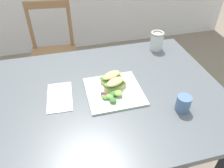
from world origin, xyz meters
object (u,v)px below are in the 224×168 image
at_px(mason_jar_iced_tea, 157,41).
at_px(sandwich_half_back, 111,77).
at_px(sandwich_half_front, 115,84).
at_px(fork_on_napkin, 59,94).
at_px(chair_wooden_far, 54,54).
at_px(plate_lunch, 114,91).
at_px(cup_extra_side, 183,103).
at_px(dining_table, 100,112).

bearing_deg(mason_jar_iced_tea, sandwich_half_back, -142.89).
height_order(sandwich_half_front, fork_on_napkin, sandwich_half_front).
xyz_separation_m(chair_wooden_far, fork_on_napkin, (0.04, -0.90, 0.30)).
height_order(plate_lunch, sandwich_half_front, sandwich_half_front).
xyz_separation_m(chair_wooden_far, sandwich_half_back, (0.30, -0.88, 0.33)).
relative_size(sandwich_half_front, mason_jar_iced_tea, 1.00).
xyz_separation_m(sandwich_half_back, mason_jar_iced_tea, (0.37, 0.28, 0.01)).
relative_size(chair_wooden_far, plate_lunch, 3.22).
relative_size(chair_wooden_far, mason_jar_iced_tea, 7.47).
xyz_separation_m(fork_on_napkin, mason_jar_iced_tea, (0.64, 0.30, 0.05)).
bearing_deg(mason_jar_iced_tea, cup_extra_side, -100.94).
distance_m(sandwich_half_front, cup_extra_side, 0.33).
relative_size(dining_table, mason_jar_iced_tea, 10.76).
distance_m(chair_wooden_far, sandwich_half_back, 0.99).
height_order(sandwich_half_back, fork_on_napkin, sandwich_half_back).
relative_size(fork_on_napkin, cup_extra_side, 2.47).
distance_m(dining_table, cup_extra_side, 0.43).
relative_size(dining_table, sandwich_half_back, 10.79).
height_order(chair_wooden_far, fork_on_napkin, chair_wooden_far).
relative_size(chair_wooden_far, sandwich_half_back, 7.49).
bearing_deg(sandwich_half_back, dining_table, -140.43).
height_order(chair_wooden_far, cup_extra_side, chair_wooden_far).
bearing_deg(chair_wooden_far, sandwich_half_back, -70.92).
bearing_deg(fork_on_napkin, plate_lunch, -9.86).
distance_m(plate_lunch, sandwich_half_front, 0.04).
bearing_deg(cup_extra_side, plate_lunch, 144.16).
distance_m(dining_table, fork_on_napkin, 0.23).
distance_m(dining_table, chair_wooden_far, 0.98).
bearing_deg(fork_on_napkin, cup_extra_side, -24.22).
bearing_deg(sandwich_half_back, cup_extra_side, -45.04).
bearing_deg(fork_on_napkin, chair_wooden_far, 92.24).
relative_size(plate_lunch, sandwich_half_front, 2.33).
height_order(plate_lunch, mason_jar_iced_tea, mason_jar_iced_tea).
bearing_deg(plate_lunch, fork_on_napkin, 170.14).
height_order(chair_wooden_far, mason_jar_iced_tea, chair_wooden_far).
bearing_deg(dining_table, cup_extra_side, -29.81).
bearing_deg(cup_extra_side, chair_wooden_far, 116.40).
bearing_deg(sandwich_half_back, mason_jar_iced_tea, 37.11).
xyz_separation_m(dining_table, chair_wooden_far, (-0.22, 0.94, -0.17)).
relative_size(dining_table, chair_wooden_far, 1.44).
xyz_separation_m(dining_table, sandwich_half_front, (0.08, 0.01, 0.16)).
relative_size(chair_wooden_far, cup_extra_side, 11.59).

